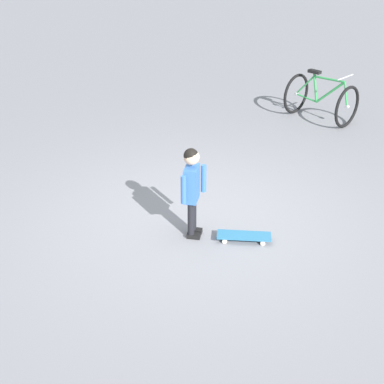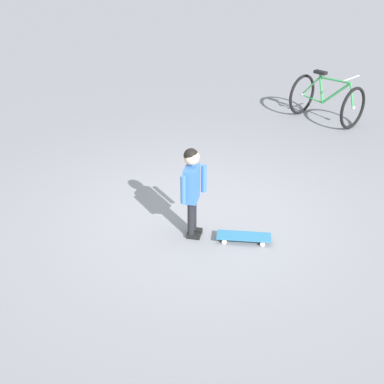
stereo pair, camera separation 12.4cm
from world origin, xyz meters
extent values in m
plane|color=gray|center=(0.00, 0.00, 0.00)|extent=(50.00, 50.00, 0.00)
cylinder|color=black|center=(0.00, -0.32, 0.24)|extent=(0.08, 0.08, 0.42)
cube|color=black|center=(0.03, -0.31, 0.03)|extent=(0.16, 0.10, 0.05)
cylinder|color=black|center=(0.01, -0.43, 0.24)|extent=(0.08, 0.08, 0.42)
cube|color=black|center=(0.04, -0.42, 0.03)|extent=(0.16, 0.10, 0.05)
cube|color=#386BB7|center=(0.00, -0.37, 0.65)|extent=(0.16, 0.25, 0.40)
cylinder|color=#386BB7|center=(0.09, -0.21, 0.65)|extent=(0.06, 0.06, 0.32)
cylinder|color=#386BB7|center=(-0.04, -0.53, 0.65)|extent=(0.06, 0.06, 0.32)
sphere|color=beige|center=(0.00, -0.37, 0.96)|extent=(0.17, 0.17, 0.17)
sphere|color=black|center=(-0.01, -0.37, 0.98)|extent=(0.16, 0.16, 0.16)
cube|color=teal|center=(0.59, -0.31, 0.07)|extent=(0.63, 0.31, 0.02)
cube|color=#B7B7BC|center=(0.80, -0.27, 0.05)|extent=(0.05, 0.11, 0.02)
cube|color=#B7B7BC|center=(0.39, -0.35, 0.05)|extent=(0.05, 0.11, 0.02)
cylinder|color=beige|center=(0.78, -0.19, 0.03)|extent=(0.06, 0.04, 0.06)
cylinder|color=beige|center=(0.81, -0.34, 0.03)|extent=(0.06, 0.04, 0.06)
cylinder|color=beige|center=(0.37, -0.28, 0.03)|extent=(0.06, 0.04, 0.06)
cylinder|color=beige|center=(0.40, -0.43, 0.03)|extent=(0.06, 0.04, 0.06)
torus|color=black|center=(1.44, 3.66, 0.36)|extent=(0.37, 0.65, 0.71)
torus|color=black|center=(0.53, 4.13, 0.36)|extent=(0.37, 0.65, 0.71)
cylinder|color=#B7B7BC|center=(1.44, 3.66, 0.36)|extent=(0.08, 0.08, 0.06)
cylinder|color=#B7B7BC|center=(0.53, 4.13, 0.36)|extent=(0.08, 0.08, 0.06)
cylinder|color=green|center=(1.13, 3.82, 0.53)|extent=(0.48, 0.27, 0.48)
cylinder|color=green|center=(1.08, 3.84, 0.75)|extent=(0.54, 0.31, 0.06)
cylinder|color=green|center=(0.87, 3.95, 0.54)|extent=(0.14, 0.10, 0.48)
cylinder|color=green|center=(0.72, 4.03, 0.33)|extent=(0.40, 0.22, 0.08)
cylinder|color=green|center=(0.68, 4.05, 0.55)|extent=(0.32, 0.19, 0.40)
cylinder|color=green|center=(1.39, 3.68, 0.56)|extent=(0.13, 0.09, 0.41)
cube|color=black|center=(0.82, 3.97, 0.82)|extent=(0.24, 0.19, 0.05)
cylinder|color=#B7B7BC|center=(1.35, 3.70, 0.84)|extent=(0.23, 0.42, 0.02)
camera|label=1|loc=(1.59, -5.44, 3.33)|focal=51.54mm
camera|label=2|loc=(1.71, -5.40, 3.33)|focal=51.54mm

